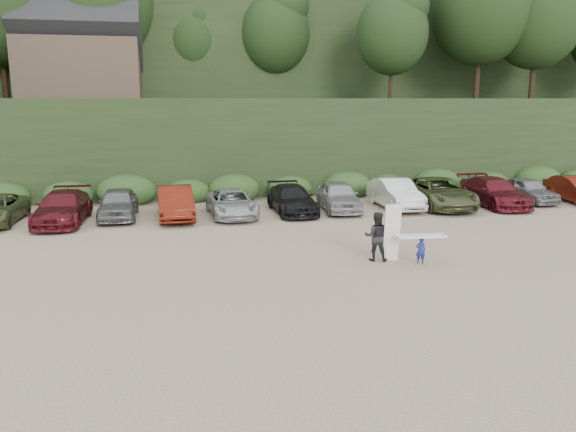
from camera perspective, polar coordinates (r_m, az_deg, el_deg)
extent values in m
plane|color=tan|center=(20.55, 5.83, -5.05)|extent=(120.00, 120.00, 0.00)
cube|color=black|center=(41.30, -3.26, 7.66)|extent=(80.00, 14.00, 6.00)
cube|color=black|center=(59.10, -5.93, 13.68)|extent=(90.00, 30.00, 16.00)
ellipsoid|color=black|center=(41.51, -3.39, 18.74)|extent=(66.00, 12.00, 10.00)
cube|color=#2B491E|center=(34.12, -2.29, 2.75)|extent=(46.20, 2.00, 1.20)
cube|color=brown|center=(43.24, -20.17, 13.79)|extent=(8.00, 6.00, 4.00)
imported|color=#56131A|center=(29.35, -21.91, 0.79)|extent=(2.37, 5.42, 1.55)
imported|color=slate|center=(29.64, -16.86, 1.23)|extent=(1.82, 4.53, 1.54)
imported|color=maroon|center=(28.96, -11.38, 1.33)|extent=(1.92, 4.96, 1.61)
imported|color=#AEB1B5|center=(29.08, -5.74, 1.29)|extent=(2.50, 4.97, 1.35)
imported|color=black|center=(29.85, 0.42, 1.72)|extent=(2.18, 5.06, 1.45)
imported|color=#9D9DA1|center=(30.52, 5.15, 2.04)|extent=(2.25, 4.85, 1.61)
imported|color=silver|center=(31.65, 10.84, 2.24)|extent=(1.75, 4.95, 1.63)
imported|color=#4D5631|center=(32.52, 15.13, 2.30)|extent=(3.01, 6.01, 1.63)
imported|color=maroon|center=(33.84, 20.19, 2.30)|extent=(2.30, 5.50, 1.59)
imported|color=gray|center=(35.86, 23.16, 2.45)|extent=(1.99, 4.34, 1.44)
imported|color=navy|center=(21.15, 13.32, -3.44)|extent=(0.40, 0.31, 0.99)
cube|color=white|center=(21.02, 13.39, -1.99)|extent=(1.84, 0.66, 0.07)
imported|color=black|center=(21.13, 8.96, -2.06)|extent=(1.09, 0.97, 1.85)
cube|color=silver|center=(21.10, 10.49, -1.67)|extent=(0.61, 0.32, 2.18)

